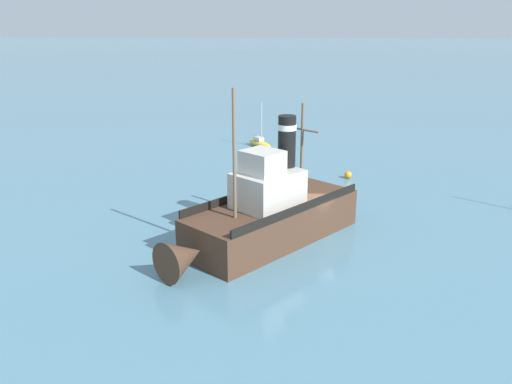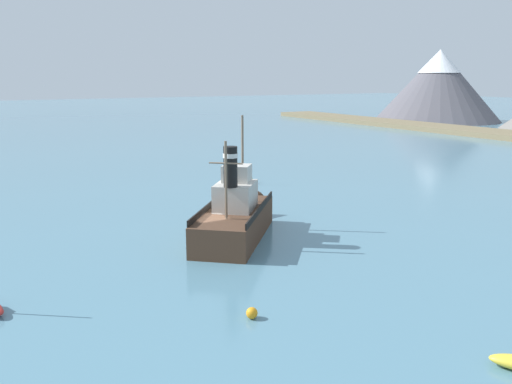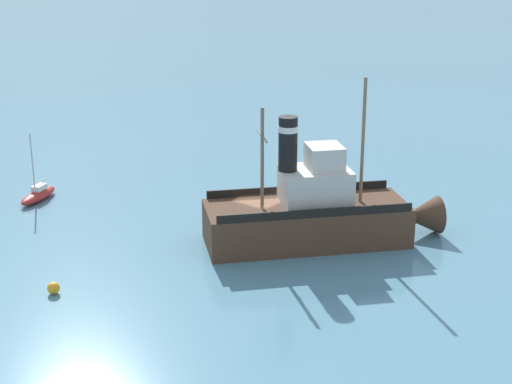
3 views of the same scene
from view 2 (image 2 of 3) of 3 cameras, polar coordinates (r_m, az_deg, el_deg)
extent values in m
plane|color=teal|center=(42.93, -4.92, -5.76)|extent=(600.00, 600.00, 0.00)
cone|color=#56545B|center=(174.12, 18.65, 10.57)|extent=(36.79, 36.79, 20.97)
cone|color=white|center=(174.16, 18.81, 12.91)|extent=(12.61, 12.61, 6.84)
cube|color=#4C3323|center=(44.56, -2.29, -3.45)|extent=(11.95, 11.18, 2.40)
cone|color=#4C3323|center=(51.38, -0.48, -1.34)|extent=(3.35, 3.35, 2.35)
cube|color=beige|center=(44.48, -2.17, -0.42)|extent=(4.99, 4.89, 2.20)
cube|color=beige|center=(44.61, -2.04, 1.97)|extent=(2.95, 2.97, 1.40)
cylinder|color=black|center=(42.34, -2.71, 2.66)|extent=(1.10, 1.10, 3.20)
cylinder|color=silver|center=(42.21, -2.72, 3.86)|extent=(1.16, 1.16, 0.35)
cylinder|color=#75604C|center=(46.69, -1.43, 3.49)|extent=(0.20, 0.20, 7.50)
cylinder|color=#75604C|center=(41.05, -3.18, 1.22)|extent=(0.20, 0.20, 6.00)
cylinder|color=#75604C|center=(40.82, -3.20, 3.04)|extent=(1.79, 2.04, 0.12)
cube|color=black|center=(44.72, -5.00, -1.51)|extent=(8.69, 7.56, 0.50)
cube|color=black|center=(43.77, 0.45, -1.76)|extent=(8.69, 7.56, 0.50)
ellipsoid|color=#286B3D|center=(67.55, -1.32, 1.17)|extent=(2.55, 3.92, 0.70)
cube|color=silver|center=(67.61, -1.22, 1.64)|extent=(1.03, 1.27, 0.36)
cylinder|color=#B7B7BC|center=(66.90, -1.48, 3.19)|extent=(0.10, 0.10, 4.20)
cylinder|color=#B7B7BC|center=(67.86, -1.02, 1.99)|extent=(0.81, 1.68, 0.08)
sphere|color=orange|center=(30.60, -0.44, -12.62)|extent=(0.65, 0.65, 0.65)
camera|label=1|loc=(72.49, -14.97, 12.13)|focal=38.00mm
camera|label=3|loc=(45.11, 59.12, 12.78)|focal=55.00mm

